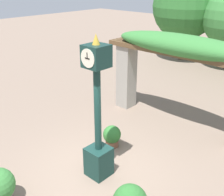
# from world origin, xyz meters

# --- Properties ---
(ground_plane) EXTENTS (60.00, 60.00, 0.00)m
(ground_plane) POSITION_xyz_m (0.00, 0.00, 0.00)
(ground_plane) COLOR #7F6B5B
(pedestal_clock) EXTENTS (0.57, 0.57, 3.68)m
(pedestal_clock) POSITION_xyz_m (0.05, 0.00, 1.48)
(pedestal_clock) COLOR #14332D
(pedestal_clock) RESTS_ON ground
(pergola) EXTENTS (5.65, 1.18, 3.15)m
(pergola) POSITION_xyz_m (0.00, 3.78, 2.36)
(pergola) COLOR gray
(pergola) RESTS_ON ground
(potted_plant_far_left) EXTENTS (0.55, 0.55, 0.68)m
(potted_plant_far_left) POSITION_xyz_m (-0.61, 1.21, 0.36)
(potted_plant_far_left) COLOR brown
(potted_plant_far_left) RESTS_ON ground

